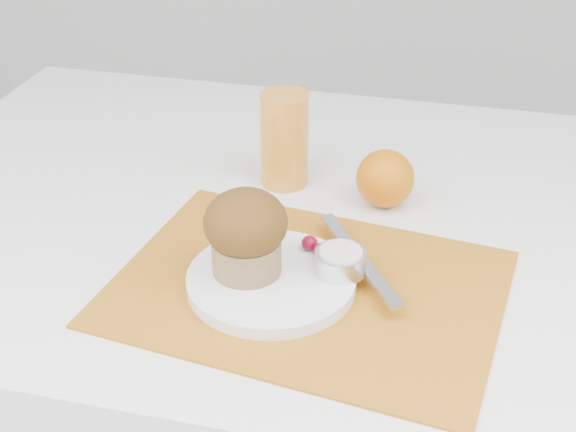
% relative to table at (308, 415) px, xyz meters
% --- Properties ---
extents(table, '(1.20, 0.80, 0.75)m').
position_rel_table_xyz_m(table, '(0.00, 0.00, 0.00)').
color(table, white).
rests_on(table, ground).
extents(placemat, '(0.47, 0.37, 0.00)m').
position_rel_table_xyz_m(placemat, '(0.03, -0.17, 0.38)').
color(placemat, '#B06818').
rests_on(placemat, table).
extents(plate, '(0.21, 0.21, 0.02)m').
position_rel_table_xyz_m(plate, '(-0.01, -0.18, 0.39)').
color(plate, white).
rests_on(plate, placemat).
extents(ramekin, '(0.06, 0.06, 0.03)m').
position_rel_table_xyz_m(ramekin, '(0.07, -0.16, 0.41)').
color(ramekin, silver).
rests_on(ramekin, plate).
extents(cream, '(0.06, 0.06, 0.01)m').
position_rel_table_xyz_m(cream, '(0.07, -0.16, 0.42)').
color(cream, silver).
rests_on(cream, ramekin).
extents(raspberry_near, '(0.02, 0.02, 0.02)m').
position_rel_table_xyz_m(raspberry_near, '(0.02, -0.12, 0.40)').
color(raspberry_near, '#4F0210').
rests_on(raspberry_near, plate).
extents(raspberry_far, '(0.02, 0.02, 0.02)m').
position_rel_table_xyz_m(raspberry_far, '(0.04, -0.13, 0.40)').
color(raspberry_far, '#5E0211').
rests_on(raspberry_far, plate).
extents(butter_knife, '(0.12, 0.17, 0.00)m').
position_rel_table_xyz_m(butter_knife, '(0.08, -0.13, 0.40)').
color(butter_knife, '#B5B7BE').
rests_on(butter_knife, plate).
extents(orange, '(0.08, 0.08, 0.08)m').
position_rel_table_xyz_m(orange, '(0.09, 0.04, 0.41)').
color(orange, '#D46D07').
rests_on(orange, table).
extents(juice_glass, '(0.08, 0.08, 0.13)m').
position_rel_table_xyz_m(juice_glass, '(-0.05, 0.07, 0.44)').
color(juice_glass, orange).
rests_on(juice_glass, table).
extents(muffin, '(0.10, 0.10, 0.10)m').
position_rel_table_xyz_m(muffin, '(-0.04, -0.18, 0.45)').
color(muffin, olive).
rests_on(muffin, plate).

